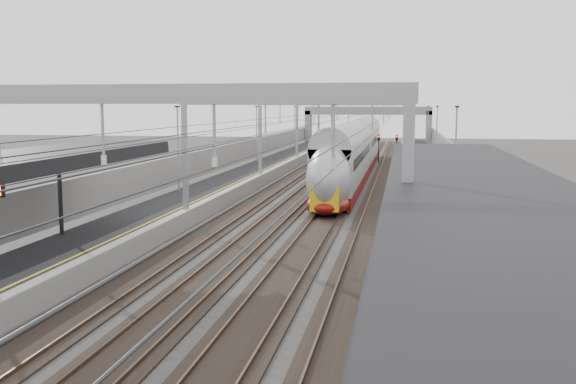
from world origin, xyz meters
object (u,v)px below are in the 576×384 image
at_px(overbridge, 368,116).
at_px(train, 354,155).
at_px(bench, 515,297).
at_px(signal_green, 320,140).

relative_size(overbridge, train, 0.42).
relative_size(overbridge, bench, 12.26).
bearing_deg(bench, overbridge, 95.73).
bearing_deg(signal_green, train, -75.12).
distance_m(overbridge, bench, 95.15).
bearing_deg(train, overbridge, 91.70).
distance_m(overbridge, train, 50.64).
xyz_separation_m(bench, signal_green, (-14.70, 69.30, 0.87)).
bearing_deg(overbridge, bench, -84.27).
bearing_deg(bench, train, 100.29).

